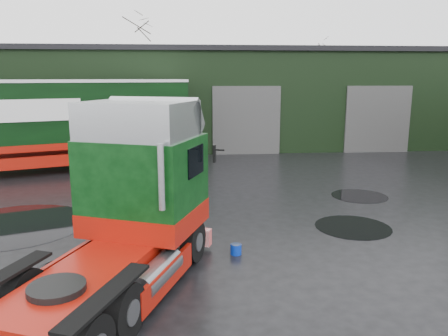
# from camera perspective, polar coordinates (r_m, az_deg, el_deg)

# --- Properties ---
(ground) EXTENTS (100.00, 100.00, 0.00)m
(ground) POSITION_cam_1_polar(r_m,az_deg,el_deg) (12.48, 2.43, -9.43)
(ground) COLOR black
(warehouse) EXTENTS (32.40, 12.40, 6.30)m
(warehouse) POSITION_cam_1_polar(r_m,az_deg,el_deg) (31.76, 1.47, 9.36)
(warehouse) COLOR black
(warehouse) RESTS_ON ground
(hero_tractor) EXTENTS (4.92, 7.05, 4.03)m
(hero_tractor) POSITION_cam_1_polar(r_m,az_deg,el_deg) (9.06, -15.50, -4.68)
(hero_tractor) COLOR black
(hero_tractor) RESTS_ON ground
(trailer_left) EXTENTS (14.43, 7.55, 4.44)m
(trailer_left) POSITION_cam_1_polar(r_m,az_deg,el_deg) (22.76, -22.87, 5.09)
(trailer_left) COLOR silver
(trailer_left) RESTS_ON ground
(wash_bucket) EXTENTS (0.32, 0.32, 0.27)m
(wash_bucket) POSITION_cam_1_polar(r_m,az_deg,el_deg) (11.53, 1.57, -10.57)
(wash_bucket) COLOR #0728A5
(wash_bucket) RESTS_ON ground
(tree_back_a) EXTENTS (4.40, 4.40, 9.50)m
(tree_back_a) POSITION_cam_1_polar(r_m,az_deg,el_deg) (41.78, -11.32, 11.92)
(tree_back_a) COLOR black
(tree_back_a) RESTS_ON ground
(tree_back_b) EXTENTS (4.40, 4.40, 7.50)m
(tree_back_b) POSITION_cam_1_polar(r_m,az_deg,el_deg) (43.11, 10.77, 10.60)
(tree_back_b) COLOR black
(tree_back_b) RESTS_ON ground
(puddle_0) EXTENTS (2.34, 2.34, 0.01)m
(puddle_0) POSITION_cam_1_polar(r_m,az_deg,el_deg) (11.03, -18.56, -13.03)
(puddle_0) COLOR black
(puddle_0) RESTS_ON ground
(puddle_1) EXTENTS (2.30, 2.30, 0.01)m
(puddle_1) POSITION_cam_1_polar(r_m,az_deg,el_deg) (14.09, 16.48, -7.39)
(puddle_1) COLOR black
(puddle_1) RESTS_ON ground
(puddle_2) EXTENTS (4.45, 4.45, 0.01)m
(puddle_2) POSITION_cam_1_polar(r_m,az_deg,el_deg) (15.17, -25.68, -6.73)
(puddle_2) COLOR black
(puddle_2) RESTS_ON ground
(puddle_4) EXTENTS (2.13, 2.13, 0.01)m
(puddle_4) POSITION_cam_1_polar(r_m,az_deg,el_deg) (17.71, 17.27, -3.51)
(puddle_4) COLOR black
(puddle_4) RESTS_ON ground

